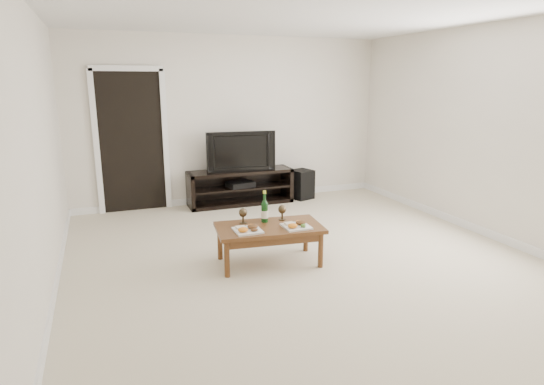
% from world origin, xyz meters
% --- Properties ---
extents(floor, '(5.50, 5.50, 0.00)m').
position_xyz_m(floor, '(0.00, 0.00, 0.00)').
color(floor, beige).
rests_on(floor, ground).
extents(back_wall, '(5.00, 0.04, 2.60)m').
position_xyz_m(back_wall, '(0.00, 2.77, 1.30)').
color(back_wall, silver).
rests_on(back_wall, ground).
extents(ceiling, '(5.00, 5.50, 0.04)m').
position_xyz_m(ceiling, '(0.00, 0.00, 2.62)').
color(ceiling, white).
rests_on(ceiling, back_wall).
extents(doorway, '(0.90, 0.02, 2.05)m').
position_xyz_m(doorway, '(-1.55, 2.73, 1.02)').
color(doorway, black).
rests_on(doorway, ground).
extents(media_console, '(1.65, 0.45, 0.55)m').
position_xyz_m(media_console, '(0.04, 2.50, 0.28)').
color(media_console, black).
rests_on(media_console, ground).
extents(television, '(1.08, 0.24, 0.62)m').
position_xyz_m(television, '(0.04, 2.50, 0.86)').
color(television, black).
rests_on(television, media_console).
extents(av_receiver, '(0.45, 0.37, 0.08)m').
position_xyz_m(av_receiver, '(0.04, 2.48, 0.33)').
color(av_receiver, black).
rests_on(av_receiver, media_console).
extents(subwoofer, '(0.40, 0.40, 0.48)m').
position_xyz_m(subwoofer, '(1.09, 2.47, 0.24)').
color(subwoofer, black).
rests_on(subwoofer, ground).
extents(coffee_table, '(1.17, 0.73, 0.42)m').
position_xyz_m(coffee_table, '(-0.38, 0.06, 0.21)').
color(coffee_table, '#553717').
rests_on(coffee_table, ground).
extents(plate_left, '(0.27, 0.27, 0.07)m').
position_xyz_m(plate_left, '(-0.65, -0.03, 0.45)').
color(plate_left, white).
rests_on(plate_left, coffee_table).
extents(plate_right, '(0.27, 0.27, 0.07)m').
position_xyz_m(plate_right, '(-0.13, -0.08, 0.45)').
color(plate_right, white).
rests_on(plate_right, coffee_table).
extents(wine_bottle, '(0.07, 0.07, 0.35)m').
position_xyz_m(wine_bottle, '(-0.38, 0.21, 0.59)').
color(wine_bottle, '#0E3511').
rests_on(wine_bottle, coffee_table).
extents(goblet_left, '(0.09, 0.09, 0.17)m').
position_xyz_m(goblet_left, '(-0.61, 0.25, 0.51)').
color(goblet_left, '#3E3221').
rests_on(goblet_left, coffee_table).
extents(goblet_right, '(0.09, 0.09, 0.17)m').
position_xyz_m(goblet_right, '(-0.17, 0.22, 0.51)').
color(goblet_right, '#3E3221').
rests_on(goblet_right, coffee_table).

